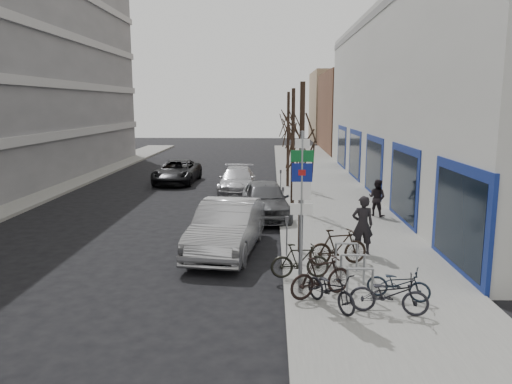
# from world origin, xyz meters

# --- Properties ---
(ground) EXTENTS (120.00, 120.00, 0.00)m
(ground) POSITION_xyz_m (0.00, 0.00, 0.00)
(ground) COLOR black
(ground) RESTS_ON ground
(sidewalk_east) EXTENTS (5.00, 70.00, 0.15)m
(sidewalk_east) POSITION_xyz_m (4.50, 10.00, 0.07)
(sidewalk_east) COLOR slate
(sidewalk_east) RESTS_ON ground
(brick_building_far) EXTENTS (12.00, 14.00, 8.00)m
(brick_building_far) POSITION_xyz_m (13.00, 40.00, 4.00)
(brick_building_far) COLOR brown
(brick_building_far) RESTS_ON ground
(tan_building_far) EXTENTS (13.00, 12.00, 9.00)m
(tan_building_far) POSITION_xyz_m (13.50, 55.00, 4.50)
(tan_building_far) COLOR #937A5B
(tan_building_far) RESTS_ON ground
(highway_sign_pole) EXTENTS (0.55, 0.10, 4.20)m
(highway_sign_pole) POSITION_xyz_m (2.40, -0.01, 2.46)
(highway_sign_pole) COLOR gray
(highway_sign_pole) RESTS_ON ground
(bike_rack) EXTENTS (0.66, 2.26, 0.83)m
(bike_rack) POSITION_xyz_m (3.80, 0.60, 0.66)
(bike_rack) COLOR gray
(bike_rack) RESTS_ON sidewalk_east
(tree_near) EXTENTS (1.80, 1.80, 5.50)m
(tree_near) POSITION_xyz_m (2.60, 3.50, 4.10)
(tree_near) COLOR black
(tree_near) RESTS_ON ground
(tree_mid) EXTENTS (1.80, 1.80, 5.50)m
(tree_mid) POSITION_xyz_m (2.60, 10.00, 4.10)
(tree_mid) COLOR black
(tree_mid) RESTS_ON ground
(tree_far) EXTENTS (1.80, 1.80, 5.50)m
(tree_far) POSITION_xyz_m (2.60, 16.50, 4.10)
(tree_far) COLOR black
(tree_far) RESTS_ON ground
(meter_front) EXTENTS (0.10, 0.08, 1.27)m
(meter_front) POSITION_xyz_m (2.15, 3.00, 0.92)
(meter_front) COLOR gray
(meter_front) RESTS_ON sidewalk_east
(meter_mid) EXTENTS (0.10, 0.08, 1.27)m
(meter_mid) POSITION_xyz_m (2.15, 8.50, 0.92)
(meter_mid) COLOR gray
(meter_mid) RESTS_ON sidewalk_east
(meter_back) EXTENTS (0.10, 0.08, 1.27)m
(meter_back) POSITION_xyz_m (2.15, 14.00, 0.92)
(meter_back) COLOR gray
(meter_back) RESTS_ON sidewalk_east
(bike_near_left) EXTENTS (1.34, 1.68, 1.02)m
(bike_near_left) POSITION_xyz_m (3.06, -0.92, 0.66)
(bike_near_left) COLOR black
(bike_near_left) RESTS_ON sidewalk_east
(bike_near_right) EXTENTS (1.78, 1.27, 1.06)m
(bike_near_right) POSITION_xyz_m (2.89, -0.27, 0.68)
(bike_near_right) COLOR black
(bike_near_right) RESTS_ON sidewalk_east
(bike_mid_curb) EXTENTS (1.58, 1.00, 0.93)m
(bike_mid_curb) POSITION_xyz_m (4.75, -0.37, 0.61)
(bike_mid_curb) COLOR black
(bike_mid_curb) RESTS_ON sidewalk_east
(bike_mid_inner) EXTENTS (1.66, 0.62, 0.98)m
(bike_mid_inner) POSITION_xyz_m (2.45, 1.06, 0.64)
(bike_mid_inner) COLOR black
(bike_mid_inner) RESTS_ON sidewalk_east
(bike_far_curb) EXTENTS (1.82, 0.88, 1.07)m
(bike_far_curb) POSITION_xyz_m (4.32, -1.23, 0.69)
(bike_far_curb) COLOR black
(bike_far_curb) RESTS_ON sidewalk_east
(bike_far_inner) EXTENTS (1.90, 1.01, 1.10)m
(bike_far_inner) POSITION_xyz_m (3.63, 2.24, 0.70)
(bike_far_inner) COLOR black
(bike_far_inner) RESTS_ON sidewalk_east
(parked_car_front) EXTENTS (2.42, 5.32, 1.69)m
(parked_car_front) POSITION_xyz_m (0.21, 3.85, 0.85)
(parked_car_front) COLOR #A6A7AB
(parked_car_front) RESTS_ON ground
(parked_car_mid) EXTENTS (2.41, 4.86, 1.59)m
(parked_car_mid) POSITION_xyz_m (1.40, 9.01, 0.80)
(parked_car_mid) COLOR #505155
(parked_car_mid) RESTS_ON ground
(parked_car_back) EXTENTS (2.03, 4.85, 1.40)m
(parked_car_back) POSITION_xyz_m (-0.20, 14.96, 0.70)
(parked_car_back) COLOR #B5B5BA
(parked_car_back) RESTS_ON ground
(lane_car) EXTENTS (2.52, 5.17, 1.42)m
(lane_car) POSITION_xyz_m (-4.16, 18.39, 0.71)
(lane_car) COLOR black
(lane_car) RESTS_ON ground
(pedestrian_near) EXTENTS (0.69, 0.47, 1.86)m
(pedestrian_near) POSITION_xyz_m (4.54, 3.37, 1.08)
(pedestrian_near) COLOR black
(pedestrian_near) RESTS_ON sidewalk_east
(pedestrian_far) EXTENTS (0.70, 0.67, 1.58)m
(pedestrian_far) POSITION_xyz_m (6.13, 8.86, 0.94)
(pedestrian_far) COLOR black
(pedestrian_far) RESTS_ON sidewalk_east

